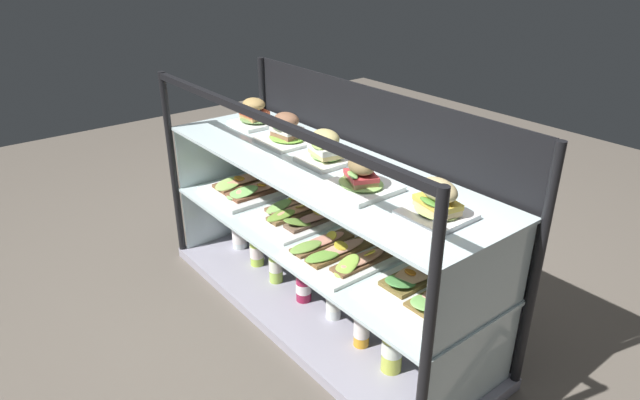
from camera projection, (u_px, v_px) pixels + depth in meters
The scene contains 23 objects.
ground_plane at pixel (320, 313), 2.27m from camera, with size 6.00×6.00×0.02m, color #5C544A.
case_base_deck at pixel (320, 306), 2.25m from camera, with size 1.52×0.52×0.04m, color #9D99A9.
case_frame at pixel (352, 193), 2.15m from camera, with size 1.52×0.52×0.88m.
riser_lower_tier at pixel (320, 270), 2.18m from camera, with size 1.46×0.46×0.30m.
shelf_lower_glass at pixel (320, 236), 2.11m from camera, with size 1.48×0.47×0.01m, color silver.
riser_upper_tier at pixel (320, 202), 2.05m from camera, with size 1.46×0.46×0.28m.
shelf_upper_glass at pixel (320, 165), 1.99m from camera, with size 1.48×0.47×0.01m, color silver.
plated_roll_sandwich_left_of_center at pixel (254, 115), 2.38m from camera, with size 0.18×0.18×0.12m.
plated_roll_sandwich_near_left_corner at pixel (287, 132), 2.18m from camera, with size 0.20×0.20×0.12m.
plated_roll_sandwich_mid_right at pixel (325, 149), 1.98m from camera, with size 0.17×0.17×0.12m.
plated_roll_sandwich_mid_left at pixel (361, 179), 1.76m from camera, with size 0.21×0.21×0.11m.
plated_roll_sandwich_center at pixel (437, 203), 1.58m from camera, with size 0.18×0.18×0.12m.
open_sandwich_tray_near_right_corner at pixel (249, 187), 2.46m from camera, with size 0.31×0.36×0.06m.
open_sandwich_tray_mid_right at pixel (299, 214), 2.23m from camera, with size 0.31×0.36×0.06m.
open_sandwich_tray_center at pixel (341, 253), 1.95m from camera, with size 0.31×0.36×0.06m.
open_sandwich_tray_mid_left at pixel (426, 289), 1.75m from camera, with size 0.31×0.36×0.06m.
juice_bottle_front_fourth at pixel (239, 230), 2.61m from camera, with size 0.07×0.07×0.24m.
juice_bottle_front_middle at pixel (256, 246), 2.47m from camera, with size 0.06×0.06×0.23m.
juice_bottle_tucked_behind at pixel (276, 262), 2.35m from camera, with size 0.06×0.06×0.24m.
juice_bottle_front_second at pixel (304, 283), 2.23m from camera, with size 0.06×0.06×0.20m.
juice_bottle_back_left at pixel (334, 299), 2.12m from camera, with size 0.06×0.06×0.20m.
juice_bottle_back_center at pixel (362, 322), 1.97m from camera, with size 0.06×0.06×0.25m.
juice_bottle_front_right_end at pixel (392, 345), 1.85m from camera, with size 0.07×0.07×0.24m.
Camera 1 is at (1.45, -1.15, 1.38)m, focal length 31.04 mm.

